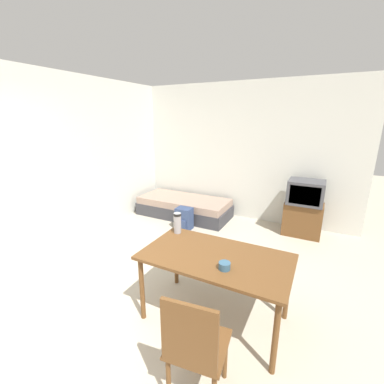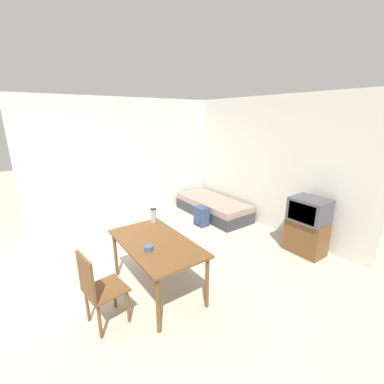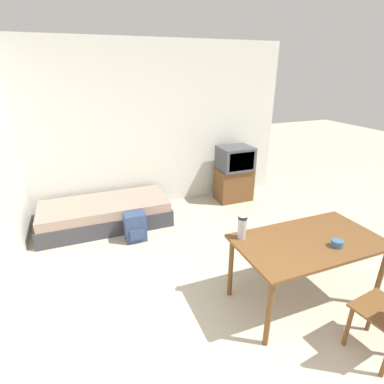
% 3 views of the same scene
% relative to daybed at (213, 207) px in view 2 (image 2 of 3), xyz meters
% --- Properties ---
extents(ground_plane, '(20.00, 20.00, 0.00)m').
position_rel_daybed_xyz_m(ground_plane, '(0.84, -3.29, -0.19)').
color(ground_plane, '#B2A893').
extents(wall_back, '(4.86, 0.06, 2.70)m').
position_rel_daybed_xyz_m(wall_back, '(0.84, 0.54, 1.16)').
color(wall_back, silver).
rests_on(wall_back, ground_plane).
extents(wall_left, '(0.06, 4.79, 2.70)m').
position_rel_daybed_xyz_m(wall_left, '(-1.12, -1.39, 1.16)').
color(wall_left, silver).
rests_on(wall_left, ground_plane).
extents(daybed, '(1.94, 0.85, 0.39)m').
position_rel_daybed_xyz_m(daybed, '(0.00, 0.00, 0.00)').
color(daybed, '#333338').
rests_on(daybed, ground_plane).
extents(tv, '(0.63, 0.48, 1.00)m').
position_rel_daybed_xyz_m(tv, '(2.32, 0.15, 0.32)').
color(tv, brown).
rests_on(tv, ground_plane).
extents(dining_table, '(1.43, 0.80, 0.73)m').
position_rel_daybed_xyz_m(dining_table, '(1.71, -2.43, 0.46)').
color(dining_table, brown).
rests_on(dining_table, ground_plane).
extents(wooden_chair, '(0.46, 0.46, 0.93)m').
position_rel_daybed_xyz_m(wooden_chair, '(1.90, -3.26, 0.33)').
color(wooden_chair, brown).
rests_on(wooden_chair, ground_plane).
extents(thermos_flask, '(0.09, 0.09, 0.24)m').
position_rel_daybed_xyz_m(thermos_flask, '(1.12, -2.15, 0.67)').
color(thermos_flask, '#99999E').
rests_on(thermos_flask, dining_table).
extents(mate_bowl, '(0.10, 0.10, 0.07)m').
position_rel_daybed_xyz_m(mate_bowl, '(1.87, -2.61, 0.57)').
color(mate_bowl, '#335670').
rests_on(mate_bowl, dining_table).
extents(backpack, '(0.29, 0.25, 0.42)m').
position_rel_daybed_xyz_m(backpack, '(0.34, -0.61, 0.01)').
color(backpack, navy).
rests_on(backpack, ground_plane).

